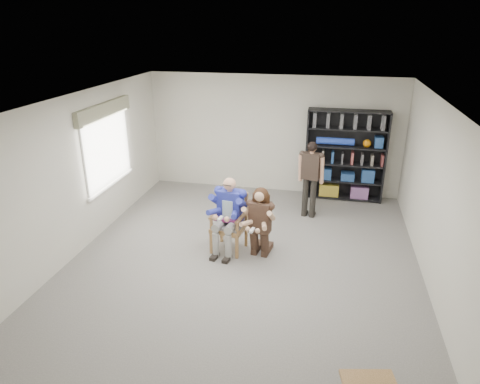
% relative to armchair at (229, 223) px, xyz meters
% --- Properties ---
extents(room_shell, '(6.00, 7.00, 2.80)m').
position_rel_armchair_xyz_m(room_shell, '(0.35, -0.32, 0.86)').
color(room_shell, silver).
rests_on(room_shell, ground).
extents(floor, '(6.00, 7.00, 0.01)m').
position_rel_armchair_xyz_m(floor, '(0.35, -0.32, -0.54)').
color(floor, slate).
rests_on(floor, ground).
extents(window_left, '(0.16, 2.00, 1.75)m').
position_rel_armchair_xyz_m(window_left, '(-2.60, 0.68, 1.09)').
color(window_left, white).
rests_on(window_left, room_shell).
extents(armchair, '(0.71, 0.70, 1.08)m').
position_rel_armchair_xyz_m(armchair, '(0.00, 0.00, 0.00)').
color(armchair, olive).
rests_on(armchair, floor).
extents(seated_man, '(0.73, 0.93, 1.41)m').
position_rel_armchair_xyz_m(seated_man, '(0.00, 0.00, 0.16)').
color(seated_man, '#293199').
rests_on(seated_man, floor).
extents(kneeling_woman, '(0.67, 0.94, 1.29)m').
position_rel_armchair_xyz_m(kneeling_woman, '(0.58, -0.12, 0.10)').
color(kneeling_woman, '#341F19').
rests_on(kneeling_woman, floor).
extents(bookshelf, '(1.80, 0.38, 2.10)m').
position_rel_armchair_xyz_m(bookshelf, '(2.05, 2.96, 0.51)').
color(bookshelf, black).
rests_on(bookshelf, floor).
extents(standing_man, '(0.56, 0.38, 1.66)m').
position_rel_armchair_xyz_m(standing_man, '(1.34, 1.76, 0.29)').
color(standing_man, '#2C221B').
rests_on(standing_man, floor).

